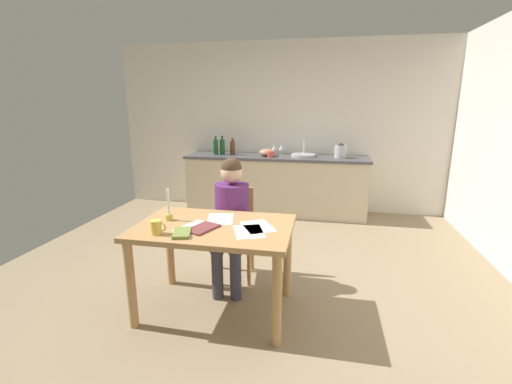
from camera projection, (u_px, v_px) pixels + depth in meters
name	position (u px, v px, depth m)	size (l,w,h in m)	color
ground_plane	(243.00, 283.00, 3.40)	(5.20, 5.20, 0.04)	#937F60
wall_back	(280.00, 128.00, 5.54)	(5.20, 0.12, 2.60)	silver
kitchen_counter	(276.00, 185.00, 5.41)	(2.76, 0.64, 0.90)	beige
dining_table	(214.00, 239.00, 2.77)	(1.23, 0.80, 0.74)	tan
chair_at_table	(234.00, 228.00, 3.42)	(0.44, 0.44, 0.87)	tan
person_seated	(231.00, 214.00, 3.23)	(0.36, 0.61, 1.19)	#592666
coffee_mug	(156.00, 227.00, 2.55)	(0.12, 0.08, 0.10)	#F2CC4C
candlestick	(169.00, 212.00, 2.85)	(0.06, 0.06, 0.26)	gold
book_magazine	(182.00, 233.00, 2.55)	(0.12, 0.21, 0.02)	olive
book_cookery	(202.00, 228.00, 2.66)	(0.16, 0.26, 0.02)	brown
paper_letter	(220.00, 219.00, 2.89)	(0.21, 0.30, 0.00)	white
paper_bill	(249.00, 232.00, 2.61)	(0.21, 0.30, 0.00)	white
paper_envelope	(195.00, 227.00, 2.69)	(0.21, 0.30, 0.00)	white
paper_receipt	(258.00, 226.00, 2.71)	(0.21, 0.30, 0.00)	white
sink_unit	(303.00, 155.00, 5.22)	(0.36, 0.36, 0.24)	#B2B7BC
bottle_oil	(216.00, 147.00, 5.43)	(0.08, 0.08, 0.28)	#194C23
bottle_vinegar	(222.00, 146.00, 5.44)	(0.08, 0.08, 0.29)	#194C23
bottle_wine_red	(233.00, 147.00, 5.44)	(0.08, 0.08, 0.26)	#593319
mixing_bowl	(267.00, 152.00, 5.28)	(0.24, 0.24, 0.11)	tan
stovetop_kettle	(341.00, 151.00, 5.10)	(0.18, 0.18, 0.22)	#B7BABF
wine_glass_near_sink	(281.00, 148.00, 5.41)	(0.07, 0.07, 0.15)	silver
wine_glass_by_kettle	(274.00, 148.00, 5.43)	(0.07, 0.07, 0.15)	silver
teacup_on_counter	(270.00, 154.00, 5.16)	(0.12, 0.09, 0.09)	#D84C3F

